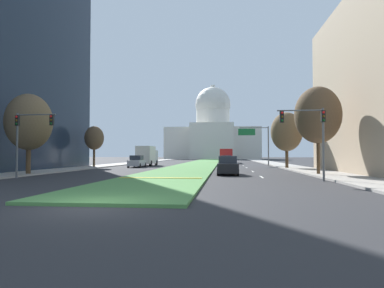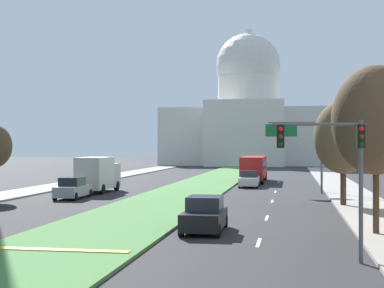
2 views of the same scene
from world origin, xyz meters
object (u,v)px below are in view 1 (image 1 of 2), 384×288
Objects in this scene: overhead_guide_sign at (257,138)px; sedan_distant at (226,160)px; traffic_light_near_right at (311,128)px; street_tree_left_near at (29,122)px; sedan_midblock at (137,162)px; box_truck_delivery at (147,156)px; capitol_building at (213,133)px; street_tree_left_mid at (94,138)px; sedan_lead_stopped at (228,166)px; street_tree_right_mid at (287,132)px; traffic_light_near_left at (27,130)px; street_tree_right_near at (318,115)px; city_bus at (226,155)px.

overhead_guide_sign is 9.29m from sedan_distant.
street_tree_left_near reaches higher than traffic_light_near_right.
sedan_midblock is 0.72× the size of box_truck_delivery.
capitol_building is at bearing 84.09° from box_truck_delivery.
street_tree_left_mid is 1.29× the size of sedan_midblock.
capitol_building is 5.56× the size of overhead_guide_sign.
street_tree_left_mid is at bearing 143.12° from sedan_lead_stopped.
street_tree_left_mid is at bearing 177.98° from street_tree_right_mid.
traffic_light_near_left is at bearing -112.98° from sedan_distant.
capitol_building is 6.96× the size of traffic_light_near_left.
street_tree_right_near is 1.09× the size of street_tree_right_mid.
street_tree_left_near is at bearing -174.25° from street_tree_right_near.
overhead_guide_sign reaches higher than street_tree_left_mid.
street_tree_right_near is at bearing -46.47° from box_truck_delivery.
traffic_light_near_left is 1.14× the size of sedan_midblock.
sedan_midblock is 0.42× the size of city_bus.
sedan_distant is at bearing 113.15° from street_tree_right_mid.
street_tree_right_mid is (1.92, 19.85, 1.03)m from traffic_light_near_right.
sedan_distant is at bearing 126.89° from overhead_guide_sign.
street_tree_left_mid is 31.84m from city_bus.
capitol_building reaches higher than city_bus.
sedan_midblock is at bearing 129.14° from sedan_lead_stopped.
street_tree_left_near is (-23.05, -27.20, 0.20)m from overhead_guide_sign.
sedan_midblock is at bearing -118.73° from city_bus.
street_tree_right_near reaches higher than box_truck_delivery.
traffic_light_near_left reaches higher than city_bus.
street_tree_left_near is (-12.94, -102.01, -5.38)m from capitol_building.
street_tree_right_mid is at bearing -66.85° from sedan_distant.
sedan_distant is at bearing 42.63° from street_tree_left_mid.
overhead_guide_sign is 1.45× the size of sedan_distant.
street_tree_right_near is 13.22m from street_tree_right_mid.
capitol_building reaches higher than sedan_midblock.
box_truck_delivery is (2.88, 28.40, -2.12)m from traffic_light_near_left.
sedan_lead_stopped is 25.66m from box_truck_delivery.
street_tree_left_near is at bearing -117.88° from sedan_distant.
box_truck_delivery is (-13.02, -9.09, 0.89)m from sedan_distant.
street_tree_right_mid is 1.62× the size of sedan_midblock.
street_tree_right_near reaches higher than overhead_guide_sign.
street_tree_right_near is at bearing -0.94° from sedan_lead_stopped.
traffic_light_near_right is at bearing -108.97° from street_tree_right_near.
capitol_building reaches higher than sedan_lead_stopped.
capitol_building is 106.78m from traffic_light_near_right.
sedan_lead_stopped is 39.69m from city_bus.
overhead_guide_sign is 35.66m from street_tree_left_near.
capitol_building is at bearing 94.23° from sedan_distant.
box_truck_delivery is at bearing -172.69° from overhead_guide_sign.
street_tree_left_near reaches higher than traffic_light_near_left.
city_bus is (-5.12, 15.24, -2.85)m from overhead_guide_sign.
box_truck_delivery is at bearing 78.74° from street_tree_left_near.
street_tree_left_mid is at bearing -99.11° from capitol_building.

